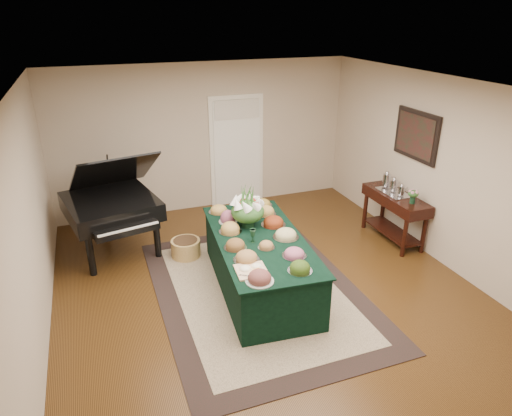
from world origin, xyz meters
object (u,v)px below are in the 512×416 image
object	(u,v)px
buffet_table	(259,263)
grand_piano	(112,205)
floral_centerpiece	(248,207)
mahogany_sideboard	(395,205)

from	to	relation	value
buffet_table	grand_piano	distance (m)	2.50
floral_centerpiece	grand_piano	distance (m)	2.20
grand_piano	mahogany_sideboard	bearing A→B (deg)	-15.19
buffet_table	floral_centerpiece	size ratio (longest dim) A/B	5.14
buffet_table	mahogany_sideboard	size ratio (longest dim) A/B	1.92
buffet_table	grand_piano	world-z (taller)	grand_piano
floral_centerpiece	grand_piano	xyz separation A→B (m)	(-1.72, 1.35, -0.26)
buffet_table	mahogany_sideboard	xyz separation A→B (m)	(2.56, 0.58, 0.24)
floral_centerpiece	mahogany_sideboard	xyz separation A→B (m)	(2.59, 0.18, -0.42)
grand_piano	buffet_table	bearing A→B (deg)	-44.99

